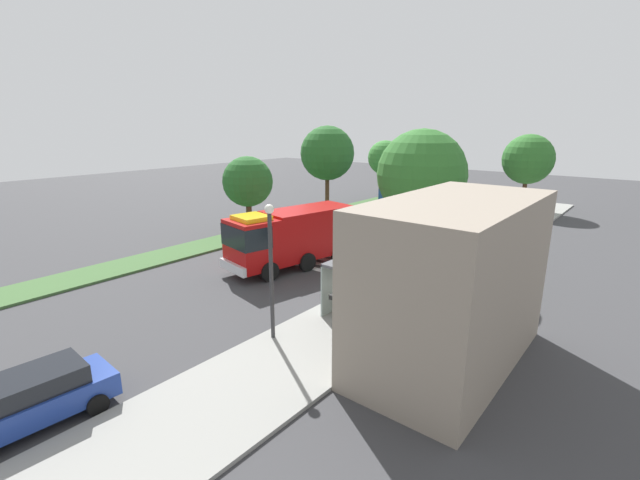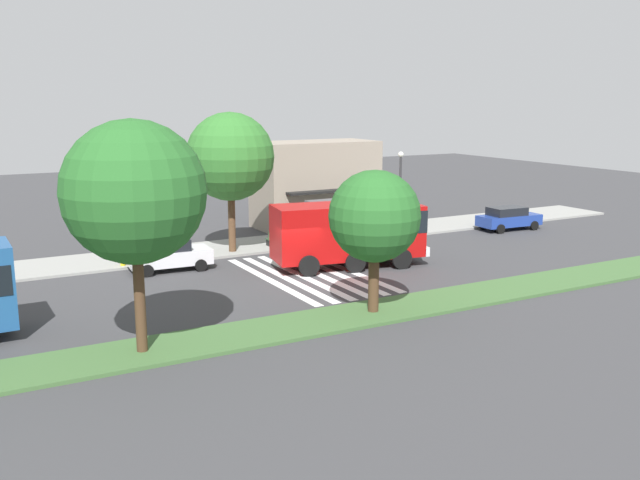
{
  "view_description": "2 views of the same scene",
  "coord_description": "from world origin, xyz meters",
  "px_view_note": "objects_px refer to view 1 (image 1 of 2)",
  "views": [
    {
      "loc": [
        21.85,
        17.66,
        8.43
      ],
      "look_at": [
        1.87,
        1.42,
        1.46
      ],
      "focal_mm": 24.17,
      "sensor_mm": 36.0,
      "label": 1
    },
    {
      "loc": [
        -15.76,
        -30.95,
        8.94
      ],
      "look_at": [
        1.44,
        0.09,
        1.76
      ],
      "focal_mm": 39.41,
      "sensor_mm": 36.0,
      "label": 2
    }
  ],
  "objects_px": {
    "median_tree_west": "(327,153)",
    "parked_car_east": "(31,399)",
    "bench_near_shelter": "(394,275)",
    "street_lamp": "(271,260)",
    "parked_car_west": "(478,209)",
    "parked_car_mid": "(418,235)",
    "median_tree_far_west": "(385,158)",
    "median_tree_center": "(248,182)",
    "transit_bus": "(418,186)",
    "sidewalk_tree_far_west": "(528,159)",
    "fire_truck": "(289,235)",
    "bus_stop_shelter": "(351,271)",
    "sidewalk_tree_west": "(422,175)",
    "fire_hydrant": "(452,238)"
  },
  "relations": [
    {
      "from": "median_tree_west",
      "to": "bench_near_shelter",
      "type": "bearing_deg",
      "value": 49.2
    },
    {
      "from": "parked_car_west",
      "to": "parked_car_east",
      "type": "distance_m",
      "value": 35.97
    },
    {
      "from": "bus_stop_shelter",
      "to": "bench_near_shelter",
      "type": "xyz_separation_m",
      "value": [
        -4.0,
        0.03,
        -1.3
      ]
    },
    {
      "from": "sidewalk_tree_far_west",
      "to": "median_tree_center",
      "type": "distance_m",
      "value": 27.34
    },
    {
      "from": "street_lamp",
      "to": "sidewalk_tree_west",
      "type": "xyz_separation_m",
      "value": [
        -11.62,
        0.4,
        2.26
      ]
    },
    {
      "from": "bench_near_shelter",
      "to": "median_tree_west",
      "type": "bearing_deg",
      "value": -130.8
    },
    {
      "from": "fire_truck",
      "to": "transit_bus",
      "type": "height_order",
      "value": "transit_bus"
    },
    {
      "from": "parked_car_east",
      "to": "bus_stop_shelter",
      "type": "height_order",
      "value": "bus_stop_shelter"
    },
    {
      "from": "parked_car_east",
      "to": "sidewalk_tree_far_west",
      "type": "distance_m",
      "value": 42.59
    },
    {
      "from": "parked_car_mid",
      "to": "transit_bus",
      "type": "bearing_deg",
      "value": -149.97
    },
    {
      "from": "sidewalk_tree_far_west",
      "to": "bench_near_shelter",
      "type": "bearing_deg",
      "value": 0.62
    },
    {
      "from": "parked_car_east",
      "to": "median_tree_center",
      "type": "distance_m",
      "value": 22.4
    },
    {
      "from": "sidewalk_tree_far_west",
      "to": "median_tree_center",
      "type": "bearing_deg",
      "value": -30.58
    },
    {
      "from": "transit_bus",
      "to": "bus_stop_shelter",
      "type": "bearing_deg",
      "value": -159.93
    },
    {
      "from": "transit_bus",
      "to": "bench_near_shelter",
      "type": "distance_m",
      "value": 23.75
    },
    {
      "from": "median_tree_center",
      "to": "bench_near_shelter",
      "type": "bearing_deg",
      "value": 80.18
    },
    {
      "from": "parked_car_mid",
      "to": "sidewalk_tree_west",
      "type": "height_order",
      "value": "sidewalk_tree_west"
    },
    {
      "from": "sidewalk_tree_west",
      "to": "median_tree_west",
      "type": "xyz_separation_m",
      "value": [
        -9.06,
        -13.9,
        0.15
      ]
    },
    {
      "from": "sidewalk_tree_far_west",
      "to": "median_tree_west",
      "type": "height_order",
      "value": "median_tree_west"
    },
    {
      "from": "parked_car_east",
      "to": "median_tree_far_west",
      "type": "distance_m",
      "value": 40.83
    },
    {
      "from": "median_tree_center",
      "to": "fire_hydrant",
      "type": "xyz_separation_m",
      "value": [
        -7.23,
        13.4,
        -3.68
      ]
    },
    {
      "from": "sidewalk_tree_west",
      "to": "bench_near_shelter",
      "type": "bearing_deg",
      "value": 5.02
    },
    {
      "from": "bench_near_shelter",
      "to": "median_tree_far_west",
      "type": "xyz_separation_m",
      "value": [
        -22.57,
        -14.18,
        4.21
      ]
    },
    {
      "from": "parked_car_west",
      "to": "median_tree_center",
      "type": "bearing_deg",
      "value": -32.79
    },
    {
      "from": "bus_stop_shelter",
      "to": "median_tree_center",
      "type": "xyz_separation_m",
      "value": [
        -6.45,
        -14.15,
        2.28
      ]
    },
    {
      "from": "transit_bus",
      "to": "parked_car_west",
      "type": "bearing_deg",
      "value": -106.6
    },
    {
      "from": "sidewalk_tree_west",
      "to": "median_tree_center",
      "type": "distance_m",
      "value": 14.0
    },
    {
      "from": "median_tree_west",
      "to": "median_tree_center",
      "type": "height_order",
      "value": "median_tree_west"
    },
    {
      "from": "median_tree_west",
      "to": "fire_truck",
      "type": "bearing_deg",
      "value": 29.72
    },
    {
      "from": "parked_car_west",
      "to": "median_tree_west",
      "type": "relative_size",
      "value": 0.53
    },
    {
      "from": "parked_car_west",
      "to": "parked_car_mid",
      "type": "distance_m",
      "value": 11.95
    },
    {
      "from": "median_tree_far_west",
      "to": "median_tree_center",
      "type": "height_order",
      "value": "median_tree_far_west"
    },
    {
      "from": "median_tree_far_west",
      "to": "median_tree_center",
      "type": "distance_m",
      "value": 20.12
    },
    {
      "from": "parked_car_mid",
      "to": "street_lamp",
      "type": "height_order",
      "value": "street_lamp"
    },
    {
      "from": "bench_near_shelter",
      "to": "street_lamp",
      "type": "relative_size",
      "value": 0.3
    },
    {
      "from": "parked_car_east",
      "to": "street_lamp",
      "type": "distance_m",
      "value": 8.5
    },
    {
      "from": "transit_bus",
      "to": "sidewalk_tree_far_west",
      "type": "distance_m",
      "value": 10.62
    },
    {
      "from": "fire_truck",
      "to": "street_lamp",
      "type": "relative_size",
      "value": 1.59
    },
    {
      "from": "sidewalk_tree_west",
      "to": "fire_hydrant",
      "type": "height_order",
      "value": "sidewalk_tree_west"
    },
    {
      "from": "transit_bus",
      "to": "bus_stop_shelter",
      "type": "xyz_separation_m",
      "value": [
        25.7,
        9.51,
        -0.26
      ]
    },
    {
      "from": "transit_bus",
      "to": "median_tree_far_west",
      "type": "relative_size",
      "value": 1.77
    },
    {
      "from": "parked_car_mid",
      "to": "street_lamp",
      "type": "xyz_separation_m",
      "value": [
        16.11,
        1.8,
        2.51
      ]
    },
    {
      "from": "parked_car_west",
      "to": "sidewalk_tree_west",
      "type": "relative_size",
      "value": 0.53
    },
    {
      "from": "parked_car_mid",
      "to": "median_tree_west",
      "type": "relative_size",
      "value": 0.53
    },
    {
      "from": "transit_bus",
      "to": "median_tree_far_west",
      "type": "distance_m",
      "value": 5.41
    },
    {
      "from": "median_tree_center",
      "to": "sidewalk_tree_far_west",
      "type": "bearing_deg",
      "value": 149.42
    },
    {
      "from": "parked_car_mid",
      "to": "median_tree_far_west",
      "type": "xyz_separation_m",
      "value": [
        -14.9,
        -11.7,
        3.92
      ]
    },
    {
      "from": "median_tree_west",
      "to": "parked_car_east",
      "type": "bearing_deg",
      "value": 22.26
    },
    {
      "from": "sidewalk_tree_west",
      "to": "fire_hydrant",
      "type": "xyz_separation_m",
      "value": [
        -6.5,
        -0.5,
        -5.16
      ]
    },
    {
      "from": "bench_near_shelter",
      "to": "median_tree_center",
      "type": "height_order",
      "value": "median_tree_center"
    }
  ]
}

